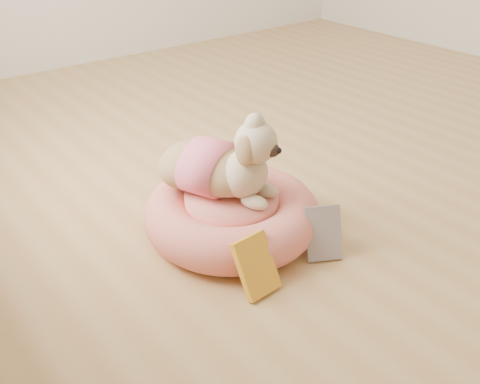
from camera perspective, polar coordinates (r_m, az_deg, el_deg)
floor at (r=2.80m, az=12.80°, el=4.78°), size 4.50×4.50×0.00m
pet_bed at (r=2.01m, az=-0.88°, el=-2.36°), size 0.66×0.66×0.17m
dog at (r=1.90m, az=-1.94°, el=4.43°), size 0.48×0.55×0.34m
book_yellow at (r=1.73m, az=1.74°, el=-7.86°), size 0.14×0.12×0.19m
book_white at (r=1.91m, az=8.88°, el=-4.37°), size 0.16×0.15×0.18m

